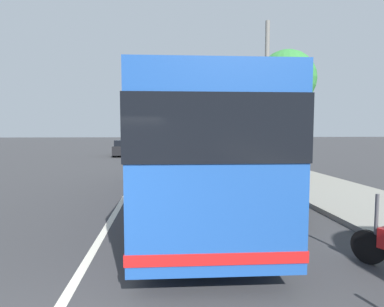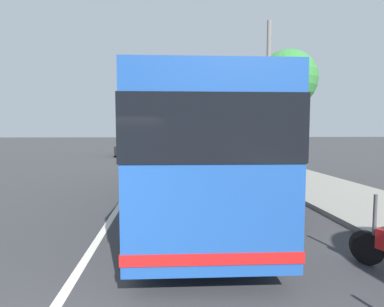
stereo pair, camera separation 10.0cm
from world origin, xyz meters
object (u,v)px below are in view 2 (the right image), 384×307
(utility_pole, at_px, (268,96))
(coach_bus, at_px, (192,144))
(car_side_street, at_px, (179,145))
(roadside_tree_mid_block, at_px, (287,81))
(motorcycle_nearest_curb, at_px, (299,200))
(car_ahead_same_lane, at_px, (127,148))

(utility_pole, bearing_deg, coach_bus, 145.97)
(car_side_street, bearing_deg, roadside_tree_mid_block, -172.26)
(car_side_street, relative_size, roadside_tree_mid_block, 0.80)
(motorcycle_nearest_curb, relative_size, utility_pole, 0.23)
(car_ahead_same_lane, height_order, utility_pole, utility_pole)
(motorcycle_nearest_curb, distance_m, car_ahead_same_lane, 22.01)
(coach_bus, relative_size, roadside_tree_mid_block, 1.99)
(coach_bus, relative_size, car_ahead_same_lane, 2.76)
(roadside_tree_mid_block, height_order, utility_pole, utility_pole)
(roadside_tree_mid_block, bearing_deg, car_side_street, 12.11)
(coach_bus, xyz_separation_m, utility_pole, (7.51, -5.07, 2.44))
(car_side_street, height_order, car_ahead_same_lane, car_side_street)
(car_side_street, height_order, roadside_tree_mid_block, roadside_tree_mid_block)
(car_ahead_same_lane, bearing_deg, motorcycle_nearest_curb, 16.09)
(car_ahead_same_lane, height_order, roadside_tree_mid_block, roadside_tree_mid_block)
(motorcycle_nearest_curb, relative_size, roadside_tree_mid_block, 0.33)
(coach_bus, height_order, motorcycle_nearest_curb, coach_bus)
(roadside_tree_mid_block, bearing_deg, motorcycle_nearest_curb, 160.83)
(motorcycle_nearest_curb, bearing_deg, coach_bus, 74.96)
(roadside_tree_mid_block, distance_m, utility_pole, 3.64)
(car_ahead_same_lane, bearing_deg, utility_pole, 38.16)
(motorcycle_nearest_curb, xyz_separation_m, car_side_street, (25.96, 2.11, 0.24))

